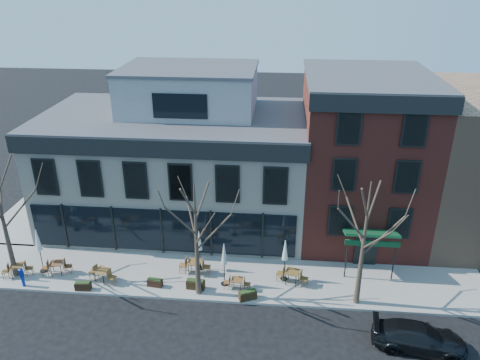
# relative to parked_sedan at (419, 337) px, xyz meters

# --- Properties ---
(ground) EXTENTS (120.00, 120.00, 0.00)m
(ground) POSITION_rel_parked_sedan_xyz_m (-14.62, 7.01, -0.66)
(ground) COLOR black
(ground) RESTS_ON ground
(sidewalk_front) EXTENTS (33.50, 4.70, 0.15)m
(sidewalk_front) POSITION_rel_parked_sedan_xyz_m (-11.37, 4.86, -0.59)
(sidewalk_front) COLOR gray
(sidewalk_front) RESTS_ON ground
(sidewalk_side) EXTENTS (4.50, 12.00, 0.15)m
(sidewalk_side) POSITION_rel_parked_sedan_xyz_m (-25.87, 13.01, -0.59)
(sidewalk_side) COLOR gray
(sidewalk_side) RESTS_ON ground
(corner_building) EXTENTS (18.39, 10.39, 11.10)m
(corner_building) POSITION_rel_parked_sedan_xyz_m (-14.55, 12.08, 4.06)
(corner_building) COLOR silver
(corner_building) RESTS_ON ground
(red_brick_building) EXTENTS (8.20, 11.78, 11.18)m
(red_brick_building) POSITION_rel_parked_sedan_xyz_m (-1.62, 11.99, 4.97)
(red_brick_building) COLOR maroon
(red_brick_building) RESTS_ON ground
(tree_corner) EXTENTS (3.93, 3.98, 7.92)m
(tree_corner) POSITION_rel_parked_sedan_xyz_m (-23.11, 3.80, 3.59)
(tree_corner) COLOR #382B21
(tree_corner) RESTS_ON sidewalk_front
(tree_mid) EXTENTS (3.50, 3.55, 7.04)m
(tree_mid) POSITION_rel_parked_sedan_xyz_m (-11.61, 3.10, 3.13)
(tree_mid) COLOR #382B21
(tree_mid) RESTS_ON sidewalk_front
(tree_right) EXTENTS (3.72, 3.77, 7.48)m
(tree_right) POSITION_rel_parked_sedan_xyz_m (-2.61, 3.10, 3.36)
(tree_right) COLOR #382B21
(tree_right) RESTS_ON sidewalk_front
(parked_sedan) EXTENTS (4.77, 2.43, 1.32)m
(parked_sedan) POSITION_rel_parked_sedan_xyz_m (0.00, 0.00, 0.00)
(parked_sedan) COLOR black
(parked_sedan) RESTS_ON ground
(call_box) EXTENTS (0.25, 0.25, 1.25)m
(call_box) POSITION_rel_parked_sedan_xyz_m (-22.06, 2.81, 0.15)
(call_box) COLOR #0C29A6
(call_box) RESTS_ON sidewalk_front
(cafe_set_0) EXTENTS (1.84, 1.03, 0.95)m
(cafe_set_0) POSITION_rel_parked_sedan_xyz_m (-22.89, 3.71, -0.03)
(cafe_set_0) COLOR brown
(cafe_set_0) RESTS_ON sidewalk_front
(cafe_set_1) EXTENTS (1.89, 0.90, 0.97)m
(cafe_set_1) POSITION_rel_parked_sedan_xyz_m (-20.61, 4.18, -0.02)
(cafe_set_1) COLOR brown
(cafe_set_1) RESTS_ON sidewalk_front
(cafe_set_2) EXTENTS (1.93, 1.06, 0.99)m
(cafe_set_2) POSITION_rel_parked_sedan_xyz_m (-17.54, 3.68, -0.00)
(cafe_set_2) COLOR brown
(cafe_set_2) RESTS_ON sidewalk_front
(cafe_set_3) EXTENTS (1.99, 0.82, 1.05)m
(cafe_set_3) POSITION_rel_parked_sedan_xyz_m (-12.18, 5.00, 0.02)
(cafe_set_3) COLOR brown
(cafe_set_3) RESTS_ON sidewalk_front
(cafe_set_4) EXTENTS (1.62, 0.69, 0.84)m
(cafe_set_4) POSITION_rel_parked_sedan_xyz_m (-9.44, 3.67, -0.08)
(cafe_set_4) COLOR brown
(cafe_set_4) RESTS_ON sidewalk_front
(cafe_set_5) EXTENTS (2.00, 1.04, 1.03)m
(cafe_set_5) POSITION_rel_parked_sedan_xyz_m (-6.22, 4.54, 0.01)
(cafe_set_5) COLOR brown
(cafe_set_5) RESTS_ON sidewalk_front
(umbrella_0) EXTENTS (0.47, 0.47, 2.96)m
(umbrella_0) POSITION_rel_parked_sedan_xyz_m (-21.60, 4.35, 1.57)
(umbrella_0) COLOR black
(umbrella_0) RESTS_ON sidewalk_front
(umbrella_2) EXTENTS (0.43, 0.43, 2.70)m
(umbrella_2) POSITION_rel_parked_sedan_xyz_m (-11.93, 5.49, 1.39)
(umbrella_2) COLOR black
(umbrella_2) RESTS_ON sidewalk_front
(umbrella_3) EXTENTS (0.45, 0.45, 2.81)m
(umbrella_3) POSITION_rel_parked_sedan_xyz_m (-10.23, 4.05, 1.47)
(umbrella_3) COLOR black
(umbrella_3) RESTS_ON sidewalk_front
(umbrella_4) EXTENTS (0.44, 0.44, 2.74)m
(umbrella_4) POSITION_rel_parked_sedan_xyz_m (-6.71, 4.87, 1.42)
(umbrella_4) COLOR black
(umbrella_4) RESTS_ON sidewalk_front
(planter_0) EXTENTS (0.95, 0.45, 0.52)m
(planter_0) POSITION_rel_parked_sedan_xyz_m (-18.42, 2.81, -0.26)
(planter_0) COLOR #311D10
(planter_0) RESTS_ON sidewalk_front
(planter_1) EXTENTS (0.93, 0.47, 0.50)m
(planter_1) POSITION_rel_parked_sedan_xyz_m (-14.31, 3.51, -0.26)
(planter_1) COLOR black
(planter_1) RESTS_ON sidewalk_front
(planter_2) EXTENTS (1.10, 0.51, 0.60)m
(planter_2) POSITION_rel_parked_sedan_xyz_m (-11.87, 3.51, -0.22)
(planter_2) COLOR black
(planter_2) RESTS_ON sidewalk_front
(planter_3) EXTENTS (1.08, 0.77, 0.56)m
(planter_3) POSITION_rel_parked_sedan_xyz_m (-8.75, 2.81, -0.23)
(planter_3) COLOR black
(planter_3) RESTS_ON sidewalk_front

